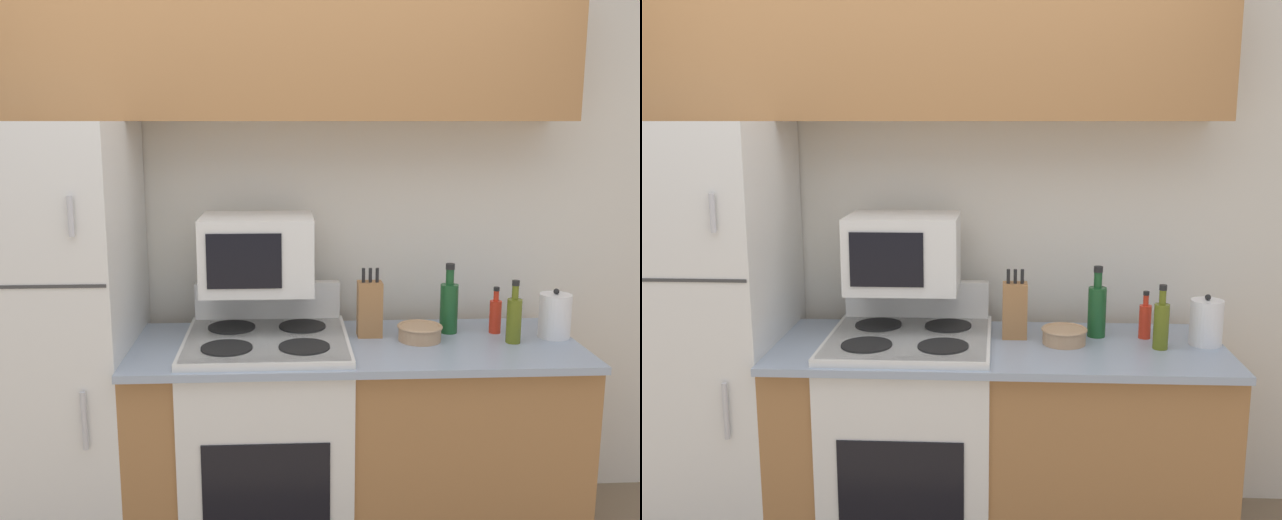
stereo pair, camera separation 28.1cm
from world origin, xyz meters
TOP-DOWN VIEW (x-y plane):
  - wall_back at (0.00, 0.75)m, footprint 8.00×0.05m
  - lower_cabinets at (0.31, 0.32)m, footprint 1.81×0.68m
  - refrigerator at (-0.91, 0.36)m, footprint 0.63×0.74m
  - upper_cabinets at (0.00, 0.56)m, footprint 2.44×0.34m
  - stove at (-0.05, 0.31)m, footprint 0.66×0.66m
  - microwave at (-0.09, 0.44)m, footprint 0.46×0.35m
  - knife_block at (0.38, 0.40)m, footprint 0.10×0.08m
  - bowl at (0.58, 0.33)m, footprint 0.19×0.19m
  - bottle_hot_sauce at (0.92, 0.42)m, footprint 0.05×0.05m
  - bottle_olive_oil at (0.95, 0.28)m, footprint 0.06×0.06m
  - bottle_wine_green at (0.72, 0.43)m, footprint 0.08×0.08m
  - kettle at (1.15, 0.34)m, footprint 0.13×0.13m

SIDE VIEW (x-z plane):
  - lower_cabinets at x=0.31m, z-range 0.00..0.89m
  - stove at x=-0.05m, z-range -0.07..1.01m
  - refrigerator at x=-0.91m, z-range 0.00..1.78m
  - bowl at x=0.58m, z-range 0.89..0.96m
  - bottle_hot_sauce at x=0.92m, z-range 0.87..1.07m
  - kettle at x=1.15m, z-range 0.88..1.08m
  - bottle_olive_oil at x=0.95m, z-range 0.86..1.12m
  - bottle_wine_green at x=0.72m, z-range 0.86..1.16m
  - knife_block at x=0.38m, z-range 0.86..1.15m
  - microwave at x=-0.09m, z-range 1.08..1.39m
  - wall_back at x=0.00m, z-range 0.00..2.55m
  - upper_cabinets at x=0.00m, z-range 1.78..2.40m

